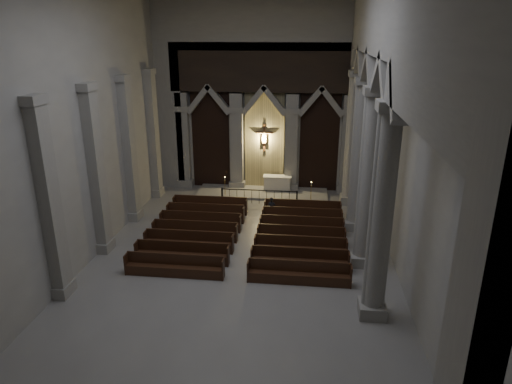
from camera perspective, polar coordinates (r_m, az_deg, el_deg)
room at (r=18.01m, az=-2.63°, el=11.43°), size 24.00×24.10×12.00m
sanctuary_wall at (r=29.48m, az=1.04°, el=12.63°), size 14.00×0.77×12.00m
right_arcade at (r=19.25m, az=14.79°, el=12.02°), size 1.00×24.00×12.00m
left_pilasters at (r=24.00m, az=-17.27°, el=3.58°), size 0.60×13.00×8.03m
sanctuary_step at (r=30.07m, az=0.79°, el=-0.06°), size 8.50×2.60×0.15m
altar at (r=30.27m, az=2.68°, el=1.16°), size 1.87×0.75×0.95m
altar_rail at (r=28.12m, az=0.40°, el=-0.29°), size 4.74×0.09×0.93m
candle_stand_left at (r=29.49m, az=-3.89°, el=0.10°), size 0.23×0.23×1.35m
candle_stand_right at (r=28.28m, az=6.86°, el=-0.78°), size 0.25×0.25×1.48m
pews at (r=23.17m, az=-1.09°, el=-5.56°), size 9.78×7.87×0.98m
worshipper at (r=25.70m, az=1.94°, el=-2.14°), size 0.52×0.37×1.32m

